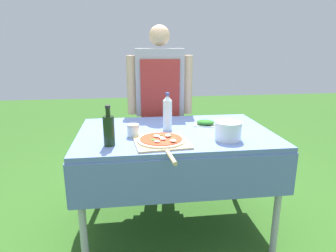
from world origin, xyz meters
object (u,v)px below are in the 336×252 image
at_px(prep_table, 175,142).
at_px(person_cook, 160,99).
at_px(oil_bottle, 109,130).
at_px(mixing_tub, 228,131).
at_px(water_bottle, 167,113).
at_px(sauce_jar, 133,131).
at_px(herb_container, 205,123).
at_px(pizza_on_peel, 162,141).

relative_size(prep_table, person_cook, 0.89).
bearing_deg(oil_bottle, mixing_tub, 1.46).
bearing_deg(oil_bottle, prep_table, 29.87).
distance_m(person_cook, water_bottle, 0.60).
relative_size(water_bottle, sauce_jar, 3.23).
distance_m(prep_table, mixing_tub, 0.42).
distance_m(person_cook, herb_container, 0.60).
relative_size(pizza_on_peel, herb_container, 2.82).
bearing_deg(pizza_on_peel, mixing_tub, -2.84).
distance_m(water_bottle, sauce_jar, 0.30).
xyz_separation_m(prep_table, person_cook, (-0.04, 0.64, 0.21)).
xyz_separation_m(mixing_tub, sauce_jar, (-0.62, 0.15, -0.02)).
xyz_separation_m(person_cook, oil_bottle, (-0.41, -0.89, -0.02)).
distance_m(prep_table, water_bottle, 0.23).
xyz_separation_m(prep_table, mixing_tub, (0.32, -0.24, 0.15)).
distance_m(person_cook, oil_bottle, 0.98).
distance_m(pizza_on_peel, mixing_tub, 0.44).
distance_m(pizza_on_peel, oil_bottle, 0.34).
xyz_separation_m(oil_bottle, sauce_jar, (0.15, 0.17, -0.06)).
relative_size(prep_table, mixing_tub, 7.98).
bearing_deg(sauce_jar, oil_bottle, -131.73).
height_order(prep_table, mixing_tub, mixing_tub).
distance_m(water_bottle, mixing_tub, 0.46).
bearing_deg(pizza_on_peel, water_bottle, 70.39).
distance_m(prep_table, person_cook, 0.67).
height_order(prep_table, sauce_jar, sauce_jar).
bearing_deg(prep_table, person_cook, 93.83).
height_order(mixing_tub, sauce_jar, mixing_tub).
relative_size(oil_bottle, herb_container, 1.29).
height_order(oil_bottle, mixing_tub, oil_bottle).
bearing_deg(herb_container, prep_table, -153.49).
bearing_deg(water_bottle, person_cook, 89.30).
relative_size(pizza_on_peel, mixing_tub, 3.18).
height_order(water_bottle, sauce_jar, water_bottle).
xyz_separation_m(water_bottle, mixing_tub, (0.36, -0.28, -0.07)).
relative_size(person_cook, water_bottle, 5.72).
xyz_separation_m(pizza_on_peel, oil_bottle, (-0.33, -0.00, 0.09)).
height_order(prep_table, water_bottle, water_bottle).
bearing_deg(sauce_jar, person_cook, 70.39).
xyz_separation_m(prep_table, oil_bottle, (-0.45, -0.26, 0.19)).
height_order(herb_container, mixing_tub, mixing_tub).
height_order(oil_bottle, water_bottle, water_bottle).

